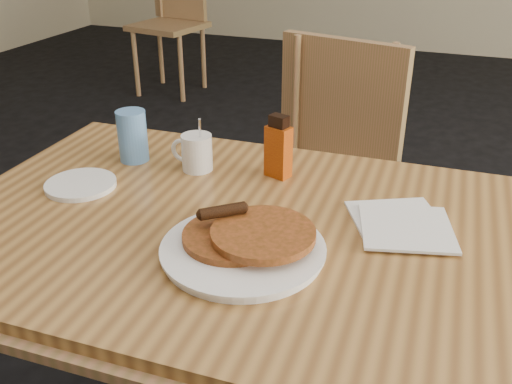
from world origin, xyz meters
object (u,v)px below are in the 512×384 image
Objects in this scene: chair_main_far at (330,165)px; chair_wall_extra at (174,7)px; main_table at (240,239)px; blue_tumbler at (133,136)px; syrup_bottle at (278,149)px; pancake_plate at (244,244)px; coffee_mug at (196,152)px.

chair_wall_extra is (-1.79, 2.30, 0.05)m from chair_main_far.
blue_tumbler is (-0.37, 0.20, 0.11)m from main_table.
main_table is 0.26m from syrup_bottle.
pancake_plate is at bearing -49.64° from chair_wall_extra.
chair_main_far is 0.92× the size of chair_wall_extra.
chair_main_far is (0.02, 0.73, -0.14)m from main_table.
syrup_bottle is (1.77, -2.79, 0.20)m from chair_wall_extra.
syrup_bottle reaches higher than pancake_plate.
pancake_plate is (1.81, -3.13, 0.14)m from chair_wall_extra.
coffee_mug is (-0.22, -0.52, 0.22)m from chair_main_far.
chair_wall_extra reaches higher than coffee_mug.
chair_wall_extra is at bearing 120.22° from main_table.
pancake_plate is (0.03, -0.83, 0.19)m from chair_main_far.
syrup_bottle is 0.37m from blue_tumbler.
syrup_bottle is at bearing 98.12° from pancake_plate.
main_table is at bearing -72.25° from syrup_bottle.
syrup_bottle is at bearing 12.46° from coffee_mug.
blue_tumbler is at bearing -155.80° from syrup_bottle.
chair_wall_extra is at bearing 116.24° from blue_tumbler.
chair_wall_extra reaches higher than syrup_bottle.
chair_wall_extra is 8.02× the size of blue_tumbler.
chair_main_far is at bearing 92.00° from pancake_plate.
chair_main_far is at bearing 88.20° from main_table.
coffee_mug is at bearing -152.00° from syrup_bottle.
chair_main_far reaches higher than coffee_mug.
syrup_bottle is at bearing -78.19° from chair_main_far.
main_table is at bearing -49.52° from chair_wall_extra.
chair_wall_extra reaches higher than blue_tumbler.
chair_main_far is at bearing -41.91° from chair_wall_extra.
main_table is at bearing -77.67° from chair_main_far.
chair_main_far is 0.70m from blue_tumbler.
blue_tumbler is (-0.17, -0.00, 0.02)m from coffee_mug.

